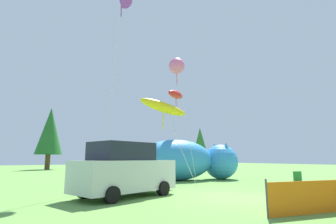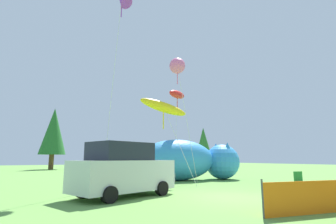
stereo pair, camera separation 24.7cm
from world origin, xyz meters
name	(u,v)px [view 2 (the right image)]	position (x,y,z in m)	size (l,w,h in m)	color
ground_plane	(231,198)	(0.00, 0.00, 0.00)	(120.00, 120.00, 0.00)	#609342
parked_car	(123,170)	(-3.62, 2.38, 1.05)	(4.58, 2.98, 2.17)	#B7BCC1
folding_chair	(301,180)	(4.39, -0.12, 0.51)	(0.64, 0.64, 0.90)	#267F33
inflatable_cat	(189,161)	(3.34, 7.64, 1.31)	(7.77, 3.91, 2.84)	#338CD8
kite_red_lizard	(177,95)	(3.21, 8.94, 6.47)	(3.03, 3.44, 6.99)	silver
kite_pink_octopus	(177,66)	(1.58, 6.33, 7.72)	(1.66, 1.10, 8.27)	silver
kite_yellow_hero	(163,107)	(-0.09, 5.30, 4.51)	(3.04, 2.06, 5.20)	silver
horizon_tree_west	(203,142)	(24.17, 32.34, 4.56)	(3.12, 3.12, 7.43)	brown
horizon_tree_mid	(53,131)	(-2.78, 32.19, 5.30)	(3.62, 3.62, 8.63)	brown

